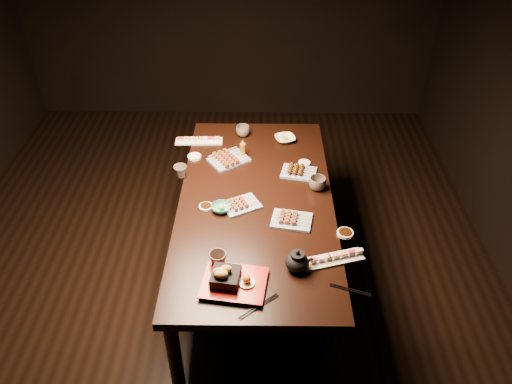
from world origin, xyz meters
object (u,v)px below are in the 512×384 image
tempura_tray (234,277)px  teacup_far_right (243,131)px  edamame_bowl_cream (285,139)px  teacup_far_left (180,171)px  teacup_near_left (218,260)px  teacup_mid_right (317,183)px  yakitori_plate_left (229,157)px  condiment_bottle (243,148)px  dining_table (256,246)px  edamame_bowl_green (221,208)px  teapot (297,260)px  yakitori_plate_right (292,217)px  yakitori_plate_center (241,202)px  sushi_platter_far (199,139)px  sushi_platter_near (333,257)px

tempura_tray → teacup_far_right: bearing=98.1°
edamame_bowl_cream → teacup_far_left: bearing=-147.0°
teacup_near_left → teacup_mid_right: 0.85m
teacup_near_left → yakitori_plate_left: bearing=90.0°
teacup_far_left → teacup_far_right: size_ratio=0.85×
condiment_bottle → dining_table: bearing=-79.1°
edamame_bowl_green → yakitori_plate_left: bearing=88.4°
yakitori_plate_left → teapot: teapot is taller
yakitori_plate_left → edamame_bowl_green: size_ratio=2.12×
tempura_tray → yakitori_plate_left: bearing=102.5°
yakitori_plate_left → edamame_bowl_cream: yakitori_plate_left is taller
yakitori_plate_right → teacup_far_left: teacup_far_left is taller
yakitori_plate_center → condiment_bottle: 0.53m
dining_table → sushi_platter_far: (-0.40, 0.64, 0.39)m
teapot → teacup_far_left: bearing=126.0°
sushi_platter_far → teacup_mid_right: teacup_mid_right is taller
edamame_bowl_green → teapot: 0.61m
teacup_far_right → tempura_tray: bearing=-89.8°
yakitori_plate_right → teacup_near_left: bearing=-127.3°
teacup_far_left → teapot: 1.04m
teacup_far_right → dining_table: bearing=-82.2°
condiment_bottle → teacup_mid_right: bearing=-38.3°
edamame_bowl_green → teacup_far_right: (0.10, 0.83, 0.02)m
teacup_far_right → condiment_bottle: size_ratio=0.80×
sushi_platter_near → condiment_bottle: 1.08m
yakitori_plate_center → yakitori_plate_left: 0.48m
sushi_platter_near → edamame_bowl_cream: bearing=83.7°
edamame_bowl_green → teacup_far_left: bearing=129.7°
teacup_mid_right → condiment_bottle: (-0.46, 0.36, 0.02)m
yakitori_plate_right → teacup_mid_right: size_ratio=2.14×
dining_table → condiment_bottle: condiment_bottle is taller
dining_table → yakitori_plate_left: size_ratio=7.48×
dining_table → yakitori_plate_left: yakitori_plate_left is taller
sushi_platter_far → teacup_far_right: teacup_far_right is taller
sushi_platter_near → teacup_far_left: 1.13m
teacup_near_left → teacup_far_right: size_ratio=0.91×
edamame_bowl_cream → yakitori_plate_center: bearing=-111.1°
yakitori_plate_left → teacup_near_left: (-0.00, -0.94, 0.01)m
teacup_mid_right → teapot: (-0.16, -0.66, 0.02)m
yakitori_plate_center → teacup_near_left: 0.49m
edamame_bowl_green → sushi_platter_near: bearing=-33.5°
yakitori_plate_right → teacup_far_left: bearing=158.6°
teacup_near_left → dining_table: bearing=71.2°
yakitori_plate_left → teacup_far_left: bearing=177.2°
teapot → sushi_platter_far: bearing=112.0°
sushi_platter_far → edamame_bowl_green: (0.20, -0.74, -0.00)m
yakitori_plate_right → teacup_far_right: (-0.30, 0.92, 0.01)m
yakitori_plate_left → yakitori_plate_right: bearing=-92.0°
edamame_bowl_green → teacup_mid_right: size_ratio=1.11×
yakitori_plate_center → teapot: teapot is taller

